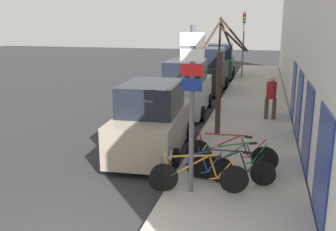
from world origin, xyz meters
TOP-DOWN VIEW (x-y plane):
  - ground_plane at (0.00, 11.20)m, footprint 80.00×80.00m
  - sidewalk_curb at (2.60, 14.00)m, footprint 3.20×32.00m
  - building_facade at (4.35, 13.93)m, footprint 0.23×32.00m
  - signpost at (1.59, 3.27)m, footprint 0.53×0.13m
  - bicycle_0 at (1.77, 3.29)m, footprint 2.22×0.54m
  - bicycle_1 at (1.57, 3.54)m, footprint 1.80×1.20m
  - bicycle_2 at (2.40, 4.03)m, footprint 2.17×0.44m
  - bicycle_3 at (2.55, 4.41)m, footprint 1.99×1.04m
  - bicycle_4 at (2.33, 4.92)m, footprint 2.44×0.44m
  - parked_car_0 at (-0.14, 6.02)m, footprint 2.22×4.54m
  - parked_car_1 at (-0.23, 11.37)m, footprint 2.10×4.43m
  - parked_car_2 at (-0.11, 16.75)m, footprint 2.11×4.63m
  - parked_car_3 at (-0.11, 22.76)m, footprint 2.25×4.53m
  - pedestrian_near at (3.37, 10.59)m, footprint 0.45×0.38m
  - street_tree at (1.63, 8.12)m, footprint 1.53×1.65m
  - traffic_light at (1.52, 21.94)m, footprint 0.20×0.30m

SIDE VIEW (x-z plane):
  - ground_plane at x=0.00m, z-range 0.00..0.00m
  - sidewalk_curb at x=2.60m, z-range 0.00..0.15m
  - bicycle_2 at x=2.40m, z-range 0.10..0.93m
  - bicycle_1 at x=1.57m, z-range 0.09..0.93m
  - bicycle_3 at x=2.55m, z-range 0.09..0.98m
  - bicycle_0 at x=1.77m, z-range 0.08..0.99m
  - bicycle_4 at x=2.33m, z-range 0.08..1.03m
  - parked_car_0 at x=-0.14m, z-range -0.10..2.09m
  - parked_car_1 at x=-0.23m, z-range -0.11..2.21m
  - parked_car_3 at x=-0.11m, z-range -0.12..2.29m
  - parked_car_2 at x=-0.11m, z-range -0.12..2.41m
  - pedestrian_near at x=3.37m, z-range 0.28..2.01m
  - street_tree at x=1.63m, z-range 0.12..4.07m
  - signpost at x=1.59m, z-range 0.35..4.07m
  - traffic_light at x=1.52m, z-range 0.78..5.28m
  - building_facade at x=4.35m, z-range -0.02..6.48m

